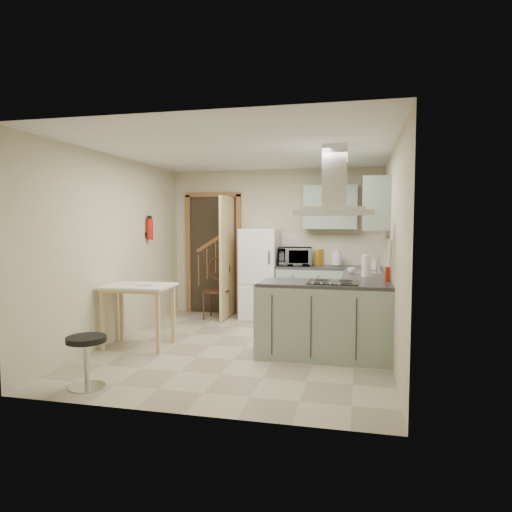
% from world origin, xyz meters
% --- Properties ---
extents(floor, '(4.20, 4.20, 0.00)m').
position_xyz_m(floor, '(0.00, 0.00, 0.00)').
color(floor, tan).
rests_on(floor, ground).
extents(ceiling, '(4.20, 4.20, 0.00)m').
position_xyz_m(ceiling, '(0.00, 0.00, 2.50)').
color(ceiling, silver).
rests_on(ceiling, back_wall).
extents(back_wall, '(3.60, 0.00, 3.60)m').
position_xyz_m(back_wall, '(0.00, 2.10, 1.25)').
color(back_wall, '#C1B696').
rests_on(back_wall, floor).
extents(left_wall, '(0.00, 4.20, 4.20)m').
position_xyz_m(left_wall, '(-1.80, 0.00, 1.25)').
color(left_wall, '#C1B696').
rests_on(left_wall, floor).
extents(right_wall, '(0.00, 4.20, 4.20)m').
position_xyz_m(right_wall, '(1.80, 0.00, 1.25)').
color(right_wall, '#C1B696').
rests_on(right_wall, floor).
extents(doorway, '(1.10, 0.12, 2.10)m').
position_xyz_m(doorway, '(-1.10, 2.07, 1.05)').
color(doorway, brown).
rests_on(doorway, floor).
extents(fridge, '(0.60, 0.60, 1.50)m').
position_xyz_m(fridge, '(-0.20, 1.80, 0.75)').
color(fridge, white).
rests_on(fridge, floor).
extents(counter_back, '(1.08, 0.60, 0.90)m').
position_xyz_m(counter_back, '(0.66, 1.80, 0.45)').
color(counter_back, '#9EB2A0').
rests_on(counter_back, floor).
extents(counter_right, '(0.60, 1.95, 0.90)m').
position_xyz_m(counter_right, '(1.50, 1.12, 0.45)').
color(counter_right, '#9EB2A0').
rests_on(counter_right, floor).
extents(splashback, '(1.68, 0.02, 0.50)m').
position_xyz_m(splashback, '(0.96, 2.09, 1.15)').
color(splashback, beige).
rests_on(splashback, counter_back).
extents(wall_cabinet_back, '(0.85, 0.35, 0.70)m').
position_xyz_m(wall_cabinet_back, '(0.95, 1.93, 1.85)').
color(wall_cabinet_back, '#9EB2A0').
rests_on(wall_cabinet_back, back_wall).
extents(wall_cabinet_right, '(0.35, 0.90, 0.70)m').
position_xyz_m(wall_cabinet_right, '(1.62, 0.85, 1.85)').
color(wall_cabinet_right, '#9EB2A0').
rests_on(wall_cabinet_right, right_wall).
extents(peninsula, '(1.55, 0.65, 0.90)m').
position_xyz_m(peninsula, '(1.02, -0.18, 0.45)').
color(peninsula, '#9EB2A0').
rests_on(peninsula, floor).
extents(hob, '(0.58, 0.50, 0.01)m').
position_xyz_m(hob, '(1.12, -0.18, 0.91)').
color(hob, black).
rests_on(hob, peninsula).
extents(extractor_hood, '(0.90, 0.55, 0.10)m').
position_xyz_m(extractor_hood, '(1.12, -0.18, 1.72)').
color(extractor_hood, silver).
rests_on(extractor_hood, ceiling).
extents(sink, '(0.45, 0.40, 0.01)m').
position_xyz_m(sink, '(1.50, 0.95, 0.91)').
color(sink, silver).
rests_on(sink, counter_right).
extents(fire_extinguisher, '(0.10, 0.10, 0.32)m').
position_xyz_m(fire_extinguisher, '(-1.74, 0.90, 1.50)').
color(fire_extinguisher, '#B2140F').
rests_on(fire_extinguisher, left_wall).
extents(drop_leaf_table, '(0.89, 0.68, 0.81)m').
position_xyz_m(drop_leaf_table, '(-1.35, -0.26, 0.40)').
color(drop_leaf_table, tan).
rests_on(drop_leaf_table, floor).
extents(bentwood_chair, '(0.43, 0.43, 0.93)m').
position_xyz_m(bentwood_chair, '(-0.90, 1.60, 0.46)').
color(bentwood_chair, '#54301C').
rests_on(bentwood_chair, floor).
extents(stool, '(0.45, 0.45, 0.51)m').
position_xyz_m(stool, '(-1.15, -1.72, 0.26)').
color(stool, black).
rests_on(stool, floor).
extents(microwave, '(0.59, 0.44, 0.30)m').
position_xyz_m(microwave, '(0.39, 1.79, 1.05)').
color(microwave, black).
rests_on(microwave, counter_back).
extents(kettle, '(0.20, 0.20, 0.25)m').
position_xyz_m(kettle, '(1.06, 1.86, 1.03)').
color(kettle, silver).
rests_on(kettle, counter_back).
extents(cereal_box, '(0.14, 0.19, 0.26)m').
position_xyz_m(cereal_box, '(0.77, 1.97, 1.03)').
color(cereal_box, orange).
rests_on(cereal_box, counter_back).
extents(soap_bottle, '(0.10, 0.11, 0.18)m').
position_xyz_m(soap_bottle, '(1.64, 1.45, 0.99)').
color(soap_bottle, '#ADAFBA').
rests_on(soap_bottle, counter_right).
extents(paper_towel, '(0.15, 0.15, 0.30)m').
position_xyz_m(paper_towel, '(1.51, 0.46, 1.05)').
color(paper_towel, white).
rests_on(paper_towel, counter_right).
extents(cup, '(0.14, 0.14, 0.09)m').
position_xyz_m(cup, '(1.32, 0.77, 0.94)').
color(cup, silver).
rests_on(cup, counter_right).
extents(red_bottle, '(0.07, 0.07, 0.17)m').
position_xyz_m(red_bottle, '(1.75, 0.06, 0.99)').
color(red_bottle, '#B22B0F').
rests_on(red_bottle, peninsula).
extents(book, '(0.26, 0.29, 0.11)m').
position_xyz_m(book, '(-1.35, -0.26, 0.86)').
color(book, maroon).
rests_on(book, drop_leaf_table).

